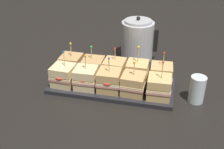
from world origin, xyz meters
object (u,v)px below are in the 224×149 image
Objects in this scene: sandwich_front_left at (86,78)px; sandwich_back_center at (115,70)px; sandwich_front_far_left at (63,75)px; sandwich_back_far_left at (71,65)px; serving_platter at (112,86)px; sandwich_front_far_right at (159,87)px; sandwich_front_center at (110,81)px; sandwich_back_left at (93,67)px; sandwich_back_far_right at (161,75)px; drinking_glass at (197,89)px; sandwich_front_right at (133,84)px; kettle_steel at (138,40)px; sandwich_back_right at (137,72)px.

sandwich_back_center is (0.11, 0.10, -0.00)m from sandwich_front_left.
sandwich_front_far_left is 0.10m from sandwich_back_far_left.
sandwich_front_far_right is at bearing -14.40° from serving_platter.
sandwich_front_center is at bearing 0.63° from sandwich_front_far_left.
sandwich_front_left is at bearing -90.74° from sandwich_back_left.
sandwich_back_far_right is 0.17m from drinking_glass.
serving_platter is 0.37m from drinking_glass.
sandwich_front_right is (0.31, 0.00, -0.00)m from sandwich_front_far_left.
sandwich_front_far_right reaches higher than sandwich_front_right.
sandwich_back_center is at bearing 26.12° from sandwich_front_far_left.
sandwich_front_left is 0.10m from sandwich_front_center.
sandwich_front_center is 1.06× the size of sandwich_back_left.
drinking_glass is at bearing -7.64° from sandwich_back_far_left.
sandwich_front_far_right is at bearing -14.10° from sandwich_back_far_left.
kettle_steel is at bearing 45.70° from sandwich_back_far_left.
sandwich_front_far_right is at bearing -18.94° from sandwich_back_left.
sandwich_back_far_left is 0.94× the size of sandwich_back_right.
sandwich_front_left is at bearing 179.47° from sandwich_front_far_right.
sandwich_back_right is at bearing 163.01° from drinking_glass.
sandwich_back_center is 0.90× the size of sandwich_back_right.
sandwich_back_center is (0.00, 0.10, -0.00)m from sandwich_front_center.
sandwich_front_left is 0.94× the size of sandwich_back_right.
sandwich_back_left is (-0.31, 0.11, -0.00)m from sandwich_front_far_right.
sandwich_back_far_left is 1.06× the size of sandwich_back_left.
sandwich_back_far_left is 0.11m from sandwich_back_left.
sandwich_back_right is 0.27m from drinking_glass.
sandwich_front_left reaches higher than serving_platter.
sandwich_back_far_left reaches higher than sandwich_back_center.
sandwich_front_center is at bearing 178.92° from sandwich_front_far_right.
sandwich_back_far_right is at bearing 17.85° from sandwich_front_left.
sandwich_back_far_right is (0.42, -0.00, -0.00)m from sandwich_back_far_left.
sandwich_front_far_right reaches higher than sandwich_front_left.
sandwich_front_center is 0.10m from sandwich_back_center.
sandwich_front_far_right is (0.31, -0.00, -0.00)m from sandwich_front_left.
serving_platter is at bearing 153.87° from sandwich_front_right.
kettle_steel is (0.16, 0.27, 0.04)m from sandwich_back_left.
sandwich_back_far_left is at bearing 179.77° from sandwich_back_center.
sandwich_front_left is at bearing -153.72° from serving_platter.
sandwich_front_right is 0.23m from sandwich_back_left.
sandwich_back_far_left is at bearing 90.81° from sandwich_front_far_left.
kettle_steel reaches higher than sandwich_back_left.
sandwich_back_left is 0.31m from sandwich_back_far_right.
sandwich_front_far_left is at bearing -179.31° from sandwich_front_left.
sandwich_back_far_right is (0.11, -0.00, -0.00)m from sandwich_back_right.
sandwich_back_right is 1.09× the size of sandwich_back_far_right.
sandwich_back_far_left is 1.05× the size of sandwich_back_center.
sandwich_front_right and sandwich_back_center have the same top height.
sandwich_front_far_left reaches higher than serving_platter.
serving_platter is at bearing -13.79° from sandwich_back_far_left.
sandwich_front_center is 0.10m from sandwich_front_right.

